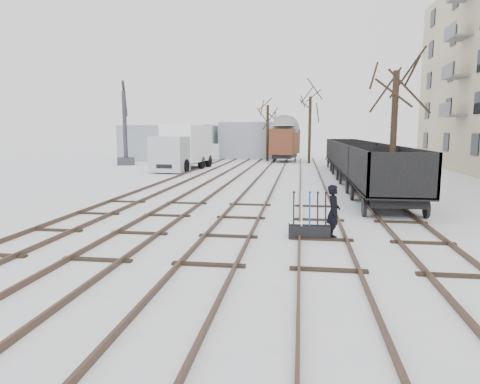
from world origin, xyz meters
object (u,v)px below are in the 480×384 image
at_px(freight_wagon_a, 386,186).
at_px(ground_frame, 309,230).
at_px(lorry, 183,147).
at_px(worker, 334,212).
at_px(box_van_wagon, 285,141).
at_px(crane, 126,143).
at_px(panel_van, 202,152).

bearing_deg(freight_wagon_a, ground_frame, -120.02).
xyz_separation_m(ground_frame, lorry, (-10.48, 23.00, 1.72)).
relative_size(freight_wagon_a, lorry, 0.74).
relative_size(ground_frame, worker, 0.86).
bearing_deg(box_van_wagon, freight_wagon_a, -70.42).
relative_size(box_van_wagon, crane, 0.67).
height_order(lorry, crane, crane).
xyz_separation_m(ground_frame, freight_wagon_a, (3.42, 5.91, 0.72)).
relative_size(ground_frame, lorry, 0.17).
height_order(box_van_wagon, lorry, box_van_wagon).
relative_size(ground_frame, freight_wagon_a, 0.23).
distance_m(freight_wagon_a, crane, 30.25).
relative_size(worker, panel_van, 0.37).
bearing_deg(freight_wagon_a, worker, -114.64).
relative_size(freight_wagon_a, crane, 0.78).
xyz_separation_m(lorry, panel_van, (-0.97, 11.31, -1.03)).
height_order(ground_frame, freight_wagon_a, freight_wagon_a).
relative_size(lorry, panel_van, 1.90).
bearing_deg(ground_frame, worker, 4.28).
bearing_deg(lorry, crane, 153.23).
bearing_deg(freight_wagon_a, panel_van, 117.63).
distance_m(panel_van, crane, 9.24).
bearing_deg(ground_frame, panel_van, 105.14).
bearing_deg(box_van_wagon, ground_frame, -78.00).
bearing_deg(panel_van, box_van_wagon, 20.77).
distance_m(worker, crane, 33.11).
xyz_separation_m(worker, crane, (-18.41, 27.48, 1.30)).
xyz_separation_m(ground_frame, worker, (0.75, 0.10, 0.58)).
relative_size(worker, lorry, 0.20).
bearing_deg(crane, lorry, -52.42).
bearing_deg(worker, lorry, 34.19).
height_order(lorry, panel_van, lorry).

